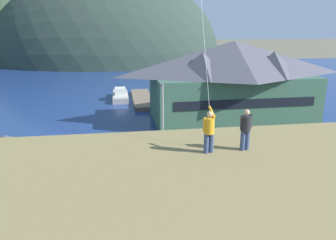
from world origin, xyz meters
name	(u,v)px	position (x,y,z in m)	size (l,w,h in m)	color
ground_plane	(189,212)	(0.00, 0.00, 0.00)	(600.00, 600.00, 0.00)	#66604C
parking_lot_pad	(177,179)	(0.00, 5.00, 0.05)	(40.00, 20.00, 0.10)	slate
bay_water	(138,79)	(0.00, 60.00, 0.01)	(360.00, 84.00, 0.03)	navy
far_hill_east_peak	(110,59)	(-7.74, 110.59, 0.00)	(85.18, 73.17, 66.92)	#2D3D33
harbor_lodge	(233,79)	(10.51, 21.63, 5.67)	(22.60, 11.42, 10.61)	#38604C
storage_shed_near_lot	(9,163)	(-13.00, 4.95, 2.39)	(7.47, 4.77, 4.60)	#474C56
wharf_dock	(142,99)	(-0.70, 35.16, 0.35)	(3.20, 14.92, 0.70)	#70604C
moored_boat_wharfside	(120,95)	(-4.38, 36.89, 0.72)	(2.65, 8.22, 2.16)	#A8A399
parked_car_front_row_end	(95,168)	(-6.75, 5.97, 1.06)	(4.30, 2.25, 1.82)	#9EA3A8
parked_car_mid_row_center	(218,188)	(2.34, 1.05, 1.06)	(4.26, 2.17, 1.82)	#B28923
parked_car_mid_row_far	(193,155)	(1.94, 7.57, 1.06)	(4.22, 2.09, 1.82)	#B28923
parked_car_back_row_left	(154,204)	(-2.47, -0.43, 1.06)	(4.35, 2.37, 1.82)	red
parked_car_front_row_red	(316,181)	(10.05, 1.12, 1.06)	(4.32, 2.29, 1.82)	#B28923
parked_car_corner_spot	(84,199)	(-7.12, 0.99, 1.06)	(4.26, 2.17, 1.82)	red
parked_car_front_row_silver	(298,156)	(11.37, 5.94, 1.06)	(4.34, 2.35, 1.82)	navy
parking_light_pole	(163,115)	(-0.42, 10.56, 4.14)	(0.24, 0.78, 7.00)	#ADADB2
person_kite_flyer	(209,130)	(-0.92, -7.25, 8.32)	(0.52, 0.69, 1.86)	#384770
person_companion	(246,128)	(0.65, -7.17, 8.30)	(0.54, 0.40, 1.74)	#384770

